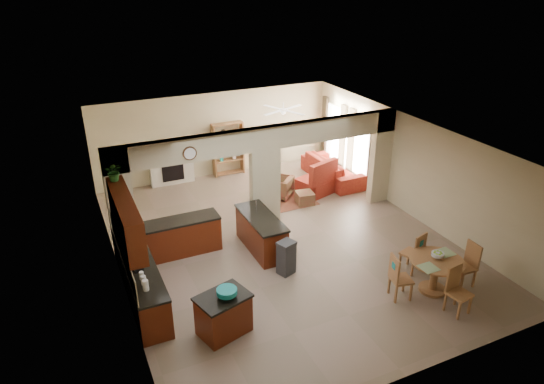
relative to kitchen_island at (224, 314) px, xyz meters
name	(u,v)px	position (x,y,z in m)	size (l,w,h in m)	color
floor	(281,242)	(2.48, 2.60, -0.43)	(10.00, 10.00, 0.00)	#7A6555
ceiling	(282,138)	(2.48, 2.60, 2.37)	(10.00, 10.00, 0.00)	white
wall_back	(216,134)	(2.48, 7.60, 0.97)	(8.00, 8.00, 0.00)	#C0B38C
wall_front	(416,312)	(2.48, -2.40, 0.97)	(8.00, 8.00, 0.00)	#C0B38C
wall_left	(114,226)	(-1.52, 2.60, 0.97)	(10.00, 10.00, 0.00)	#C0B38C
wall_right	(411,167)	(6.48, 2.60, 0.97)	(10.00, 10.00, 0.00)	#C0B38C
partition_left_pier	(121,204)	(-1.22, 3.60, 0.97)	(0.60, 0.25, 2.80)	#C0B38C
partition_center_pier	(265,188)	(2.48, 3.60, 0.67)	(0.80, 0.25, 2.20)	#C0B38C
partition_right_pier	(380,157)	(6.18, 3.60, 0.97)	(0.60, 0.25, 2.80)	#C0B38C
partition_header	(265,138)	(2.48, 3.60, 2.07)	(8.00, 0.25, 0.60)	#C0B38C
kitchen_counter	(155,260)	(-0.78, 2.35, 0.04)	(2.52, 3.29, 1.48)	#491808
upper_cabinets	(126,219)	(-1.34, 1.80, 1.49)	(0.35, 2.40, 0.90)	#491808
peninsula	(261,233)	(1.88, 2.49, 0.03)	(0.70, 1.85, 0.91)	#491808
wall_clock	(190,153)	(0.48, 3.45, 2.02)	(0.34, 0.34, 0.03)	#54331C
rug	(287,201)	(3.68, 4.70, -0.42)	(1.60, 1.30, 0.01)	brown
fireplace	(171,166)	(0.88, 7.43, 0.19)	(1.60, 0.35, 1.20)	beige
shelving_unit	(228,149)	(2.83, 7.42, 0.47)	(1.00, 0.32, 1.80)	brown
window_a	(362,148)	(6.45, 4.90, 0.77)	(0.02, 0.90, 1.90)	white
window_b	(334,133)	(6.45, 6.60, 0.77)	(0.02, 0.90, 1.90)	white
glazed_door	(347,145)	(6.45, 5.75, 0.62)	(0.02, 0.70, 2.10)	white
drape_a_left	(372,154)	(6.41, 4.30, 0.77)	(0.10, 0.28, 2.30)	#471D1C
drape_a_right	(351,143)	(6.41, 5.50, 0.77)	(0.10, 0.28, 2.30)	#471D1C
drape_b_left	(343,138)	(6.41, 6.00, 0.77)	(0.10, 0.28, 2.30)	#471D1C
drape_b_right	(324,129)	(6.41, 7.20, 0.77)	(0.10, 0.28, 2.30)	#471D1C
ceiling_fan	(283,110)	(3.98, 5.60, 2.13)	(1.00, 1.00, 0.10)	white
kitchen_island	(224,314)	(0.00, 0.00, 0.00)	(1.13, 0.94, 0.84)	#491808
teal_bowl	(227,293)	(0.07, -0.06, 0.51)	(0.39, 0.39, 0.18)	#128082
trash_can	(286,259)	(1.98, 1.29, -0.05)	(0.36, 0.30, 0.76)	#2A2A2C
dining_table	(435,271)	(4.59, -0.66, 0.09)	(1.15, 1.15, 0.78)	brown
fruit_bowl	(438,255)	(4.65, -0.59, 0.43)	(0.27, 0.27, 0.14)	#7AB927
sofa	(332,169)	(5.78, 5.53, -0.05)	(1.00, 2.56, 0.75)	maroon
chaise	(317,185)	(4.85, 4.91, -0.20)	(1.12, 0.92, 0.45)	maroon
armchair	(280,187)	(3.61, 5.06, -0.10)	(0.71, 0.73, 0.66)	maroon
ottoman	(305,198)	(4.09, 4.31, -0.24)	(0.50, 0.50, 0.36)	maroon
plant	(114,172)	(-1.34, 2.74, 2.15)	(0.37, 0.32, 0.41)	#174D14
chair_north	(415,251)	(4.67, 0.10, 0.13)	(0.52, 0.52, 1.02)	brown
chair_east	(468,263)	(5.41, -0.76, 0.13)	(0.44, 0.43, 1.02)	brown
chair_south	(457,288)	(4.51, -1.35, 0.13)	(0.48, 0.48, 1.02)	brown
chair_west	(398,276)	(3.70, -0.52, 0.13)	(0.50, 0.50, 1.02)	brown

